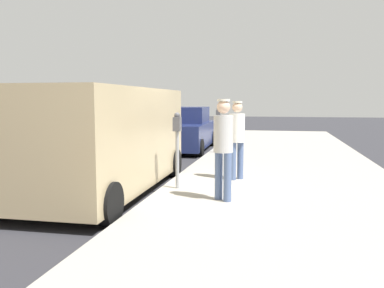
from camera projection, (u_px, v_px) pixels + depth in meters
ground_plane at (117, 191)px, 8.61m from camera, size 80.00×80.00×0.00m
sidewalk_slab at (287, 195)px, 7.89m from camera, size 5.00×32.00×0.15m
parking_meter_near at (177, 137)px, 8.08m from camera, size 0.14×0.18×1.52m
parking_meter_far at (218, 122)px, 13.65m from camera, size 0.14×0.18×1.52m
pedestrian_in_white at (237, 135)px, 9.01m from camera, size 0.34×0.34×1.74m
pedestrian_in_gray at (223, 142)px, 7.10m from camera, size 0.34×0.34×1.78m
parked_van at (104, 138)px, 8.28m from camera, size 2.15×5.21×2.15m
parked_sedan_ahead at (185, 131)px, 15.58m from camera, size 2.06×4.45×1.65m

